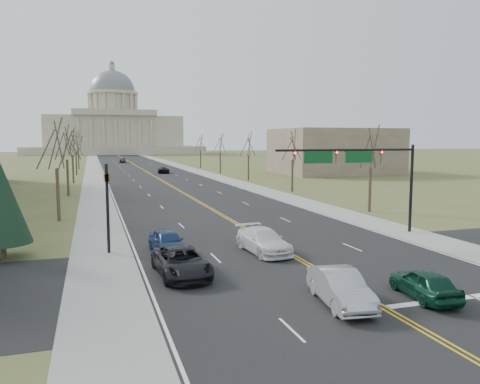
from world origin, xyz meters
TOP-DOWN VIEW (x-y plane):
  - ground at (0.00, 0.00)m, footprint 600.00×600.00m
  - road at (0.00, 110.00)m, footprint 20.00×380.00m
  - cross_road at (0.00, 6.00)m, footprint 120.00×14.00m
  - sidewalk_left at (-12.00, 110.00)m, footprint 4.00×380.00m
  - sidewalk_right at (12.00, 110.00)m, footprint 4.00×380.00m
  - center_line at (0.00, 110.00)m, footprint 0.42×380.00m
  - edge_line_left at (-9.80, 110.00)m, footprint 0.15×380.00m
  - edge_line_right at (9.80, 110.00)m, footprint 0.15×380.00m
  - stop_bar at (5.00, -1.00)m, footprint 9.50×0.50m
  - capitol at (0.00, 249.91)m, footprint 90.00×60.00m
  - signal_mast at (7.45, 13.50)m, footprint 12.12×0.44m
  - signal_left at (-11.50, 13.50)m, footprint 0.32×0.36m
  - tree_r_0 at (15.50, 24.00)m, footprint 3.74×3.74m
  - tree_l_0 at (-15.50, 28.00)m, footprint 3.96×3.96m
  - tree_r_1 at (15.50, 44.00)m, footprint 3.74×3.74m
  - tree_l_1 at (-15.50, 48.00)m, footprint 3.96×3.96m
  - tree_r_2 at (15.50, 64.00)m, footprint 3.74×3.74m
  - tree_l_2 at (-15.50, 68.00)m, footprint 3.96×3.96m
  - tree_r_3 at (15.50, 84.00)m, footprint 3.74×3.74m
  - tree_l_3 at (-15.50, 88.00)m, footprint 3.96×3.96m
  - tree_r_4 at (15.50, 104.00)m, footprint 3.74×3.74m
  - tree_l_4 at (-15.50, 108.00)m, footprint 3.96×3.96m
  - conifer_l at (-18.00, 14.00)m, footprint 3.64×3.64m
  - bldg_right_mass at (40.00, 76.00)m, footprint 25.00×20.00m
  - car_nb_inner_lead at (2.60, -0.47)m, footprint 2.20×4.45m
  - car_sb_inner_lead at (-1.68, -0.01)m, footprint 2.35×5.08m
  - car_sb_outer_lead at (-7.82, 6.76)m, footprint 2.86×5.76m
  - car_sb_inner_second at (-1.54, 10.47)m, footprint 2.73×5.73m
  - car_sb_outer_second at (-7.74, 12.26)m, footprint 2.37×4.76m
  - car_far_nb at (3.16, 87.84)m, footprint 2.89×5.43m
  - car_far_sb at (-2.53, 139.89)m, footprint 2.60×5.12m

SIDE VIEW (x-z plane):
  - ground at x=0.00m, z-range 0.00..0.00m
  - road at x=0.00m, z-range 0.00..0.01m
  - cross_road at x=0.00m, z-range 0.00..0.01m
  - sidewalk_left at x=-12.00m, z-range 0.00..0.03m
  - sidewalk_right at x=12.00m, z-range 0.00..0.03m
  - center_line at x=0.00m, z-range 0.01..0.02m
  - edge_line_left at x=-9.80m, z-range 0.01..0.02m
  - edge_line_right at x=9.80m, z-range 0.01..0.02m
  - stop_bar at x=5.00m, z-range 0.01..0.02m
  - car_far_nb at x=3.16m, z-range 0.01..1.46m
  - car_nb_inner_lead at x=2.60m, z-range 0.01..1.47m
  - car_sb_outer_second at x=-7.74m, z-range 0.01..1.57m
  - car_sb_outer_lead at x=-7.82m, z-range 0.01..1.58m
  - car_sb_inner_lead at x=-1.68m, z-range 0.01..1.62m
  - car_sb_inner_second at x=-1.54m, z-range 0.01..1.62m
  - car_far_sb at x=-2.53m, z-range 0.01..1.68m
  - signal_left at x=-11.50m, z-range 0.71..6.71m
  - conifer_l at x=-18.00m, z-range 0.49..6.99m
  - bldg_right_mass at x=40.00m, z-range 0.00..10.00m
  - signal_mast at x=7.45m, z-range 2.16..9.36m
  - tree_r_0 at x=15.50m, z-range 2.30..10.80m
  - tree_r_1 at x=15.50m, z-range 2.30..10.80m
  - tree_r_2 at x=15.50m, z-range 2.30..10.80m
  - tree_r_3 at x=15.50m, z-range 2.30..10.80m
  - tree_r_4 at x=15.50m, z-range 2.30..10.80m
  - tree_l_0 at x=-15.50m, z-range 2.44..11.44m
  - tree_l_1 at x=-15.50m, z-range 2.44..11.44m
  - tree_l_2 at x=-15.50m, z-range 2.44..11.44m
  - tree_l_3 at x=-15.50m, z-range 2.44..11.44m
  - tree_l_4 at x=-15.50m, z-range 2.44..11.44m
  - capitol at x=0.00m, z-range -10.80..39.20m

